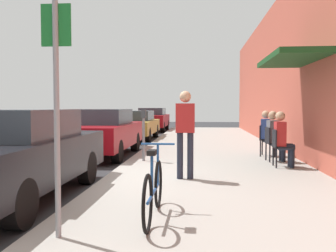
{
  "coord_description": "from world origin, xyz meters",
  "views": [
    {
      "loc": [
        1.91,
        -7.17,
        1.52
      ],
      "look_at": [
        0.92,
        4.07,
        0.93
      ],
      "focal_mm": 39.71,
      "sensor_mm": 36.0,
      "label": 1
    }
  ],
  "objects_px": {
    "pedestrian_standing": "(185,127)",
    "parked_car_2": "(135,124)",
    "parked_car_1": "(102,132)",
    "street_sign": "(57,95)",
    "bicycle_0": "(154,190)",
    "parked_car_0": "(14,153)",
    "parked_car_3": "(152,119)",
    "parking_meter": "(144,131)",
    "cafe_chair_1": "(272,142)",
    "seated_patron_2": "(268,132)",
    "seated_patron_1": "(275,134)",
    "cafe_chair_0": "(280,145)",
    "cafe_chair_2": "(265,138)",
    "seated_patron_0": "(283,137)"
  },
  "relations": [
    {
      "from": "seated_patron_1",
      "to": "parked_car_1",
      "type": "bearing_deg",
      "value": 163.55
    },
    {
      "from": "bicycle_0",
      "to": "seated_patron_0",
      "type": "distance_m",
      "value": 4.9
    },
    {
      "from": "parked_car_3",
      "to": "bicycle_0",
      "type": "distance_m",
      "value": 18.68
    },
    {
      "from": "cafe_chair_1",
      "to": "parked_car_0",
      "type": "bearing_deg",
      "value": -140.97
    },
    {
      "from": "parked_car_0",
      "to": "parking_meter",
      "type": "relative_size",
      "value": 3.33
    },
    {
      "from": "parked_car_1",
      "to": "street_sign",
      "type": "height_order",
      "value": "street_sign"
    },
    {
      "from": "cafe_chair_0",
      "to": "seated_patron_1",
      "type": "bearing_deg",
      "value": 86.22
    },
    {
      "from": "seated_patron_2",
      "to": "pedestrian_standing",
      "type": "relative_size",
      "value": 0.76
    },
    {
      "from": "parked_car_0",
      "to": "seated_patron_0",
      "type": "xyz_separation_m",
      "value": [
        4.91,
        3.02,
        0.06
      ]
    },
    {
      "from": "cafe_chair_0",
      "to": "cafe_chair_2",
      "type": "bearing_deg",
      "value": 89.9
    },
    {
      "from": "bicycle_0",
      "to": "parked_car_0",
      "type": "bearing_deg",
      "value": 153.73
    },
    {
      "from": "parked_car_0",
      "to": "parked_car_3",
      "type": "height_order",
      "value": "parked_car_0"
    },
    {
      "from": "parked_car_0",
      "to": "seated_patron_1",
      "type": "xyz_separation_m",
      "value": [
        4.91,
        3.93,
        0.06
      ]
    },
    {
      "from": "parked_car_2",
      "to": "cafe_chair_1",
      "type": "height_order",
      "value": "parked_car_2"
    },
    {
      "from": "seated_patron_0",
      "to": "seated_patron_1",
      "type": "distance_m",
      "value": 0.91
    },
    {
      "from": "parked_car_3",
      "to": "seated_patron_2",
      "type": "distance_m",
      "value": 13.31
    },
    {
      "from": "parked_car_2",
      "to": "pedestrian_standing",
      "type": "bearing_deg",
      "value": -74.4
    },
    {
      "from": "cafe_chair_1",
      "to": "seated_patron_2",
      "type": "relative_size",
      "value": 0.67
    },
    {
      "from": "parked_car_1",
      "to": "seated_patron_2",
      "type": "xyz_separation_m",
      "value": [
        4.91,
        -0.44,
        0.07
      ]
    },
    {
      "from": "parked_car_1",
      "to": "parking_meter",
      "type": "distance_m",
      "value": 2.28
    },
    {
      "from": "bicycle_0",
      "to": "pedestrian_standing",
      "type": "distance_m",
      "value": 2.69
    },
    {
      "from": "parking_meter",
      "to": "cafe_chair_1",
      "type": "bearing_deg",
      "value": 3.7
    },
    {
      "from": "parked_car_1",
      "to": "cafe_chair_2",
      "type": "height_order",
      "value": "parked_car_1"
    },
    {
      "from": "street_sign",
      "to": "cafe_chair_1",
      "type": "xyz_separation_m",
      "value": [
        3.35,
        5.87,
        -1.02
      ]
    },
    {
      "from": "cafe_chair_1",
      "to": "pedestrian_standing",
      "type": "bearing_deg",
      "value": -130.05
    },
    {
      "from": "cafe_chair_0",
      "to": "seated_patron_0",
      "type": "xyz_separation_m",
      "value": [
        0.06,
        -0.0,
        0.19
      ]
    },
    {
      "from": "pedestrian_standing",
      "to": "cafe_chair_2",
      "type": "bearing_deg",
      "value": 59.14
    },
    {
      "from": "parking_meter",
      "to": "cafe_chair_2",
      "type": "height_order",
      "value": "parking_meter"
    },
    {
      "from": "seated_patron_1",
      "to": "cafe_chair_0",
      "type": "bearing_deg",
      "value": -93.78
    },
    {
      "from": "parked_car_2",
      "to": "parking_meter",
      "type": "xyz_separation_m",
      "value": [
        1.55,
        -7.42,
        0.19
      ]
    },
    {
      "from": "parked_car_2",
      "to": "street_sign",
      "type": "bearing_deg",
      "value": -83.45
    },
    {
      "from": "cafe_chair_0",
      "to": "seated_patron_0",
      "type": "bearing_deg",
      "value": -0.16
    },
    {
      "from": "parked_car_3",
      "to": "street_sign",
      "type": "xyz_separation_m",
      "value": [
        1.5,
        -19.25,
        0.89
      ]
    },
    {
      "from": "parked_car_1",
      "to": "parked_car_3",
      "type": "xyz_separation_m",
      "value": [
        0.0,
        11.93,
        0.0
      ]
    },
    {
      "from": "parked_car_1",
      "to": "parked_car_3",
      "type": "bearing_deg",
      "value": 90.0
    },
    {
      "from": "pedestrian_standing",
      "to": "parked_car_2",
      "type": "bearing_deg",
      "value": 105.6
    },
    {
      "from": "street_sign",
      "to": "seated_patron_2",
      "type": "distance_m",
      "value": 7.72
    },
    {
      "from": "parked_car_1",
      "to": "bicycle_0",
      "type": "distance_m",
      "value": 7.02
    },
    {
      "from": "parking_meter",
      "to": "bicycle_0",
      "type": "xyz_separation_m",
      "value": [
        0.88,
        -4.92,
        -0.41
      ]
    },
    {
      "from": "parked_car_1",
      "to": "street_sign",
      "type": "bearing_deg",
      "value": -78.42
    },
    {
      "from": "cafe_chair_1",
      "to": "parked_car_2",
      "type": "bearing_deg",
      "value": 123.93
    },
    {
      "from": "bicycle_0",
      "to": "seated_patron_2",
      "type": "distance_m",
      "value": 6.63
    },
    {
      "from": "parked_car_0",
      "to": "seated_patron_1",
      "type": "relative_size",
      "value": 3.41
    },
    {
      "from": "parked_car_1",
      "to": "cafe_chair_1",
      "type": "distance_m",
      "value": 5.06
    },
    {
      "from": "cafe_chair_2",
      "to": "bicycle_0",
      "type": "bearing_deg",
      "value": -111.4
    },
    {
      "from": "parked_car_1",
      "to": "street_sign",
      "type": "distance_m",
      "value": 7.52
    },
    {
      "from": "cafe_chair_0",
      "to": "pedestrian_standing",
      "type": "xyz_separation_m",
      "value": [
        -2.13,
        -1.62,
        0.5
      ]
    },
    {
      "from": "parked_car_0",
      "to": "cafe_chair_0",
      "type": "relative_size",
      "value": 5.06
    },
    {
      "from": "parked_car_1",
      "to": "cafe_chair_1",
      "type": "height_order",
      "value": "parked_car_1"
    },
    {
      "from": "parked_car_1",
      "to": "parked_car_2",
      "type": "xyz_separation_m",
      "value": [
        0.0,
        5.75,
        -0.05
      ]
    }
  ]
}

